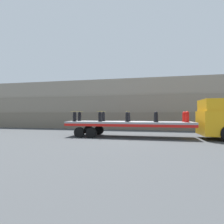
{
  "coord_description": "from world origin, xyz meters",
  "views": [
    {
      "loc": [
        1.65,
        -14.21,
        1.88
      ],
      "look_at": [
        -1.33,
        0.0,
        2.04
      ],
      "focal_mm": 28.0,
      "sensor_mm": 36.0,
      "label": 1
    }
  ],
  "objects_px": {
    "fire_hydrant_black_far_0": "(80,116)",
    "fire_hydrant_black_near_1": "(100,117)",
    "fire_hydrant_black_far_2": "(129,117)",
    "fire_hydrant_red_near_4": "(187,117)",
    "flatbed_trailer": "(121,124)",
    "fire_hydrant_black_near_3": "(156,117)",
    "fire_hydrant_black_near_2": "(127,117)",
    "truck_cab": "(217,119)",
    "fire_hydrant_black_near_0": "(75,117)",
    "fire_hydrant_red_far_4": "(184,117)",
    "fire_hydrant_black_far_1": "(103,116)",
    "fire_hydrant_black_far_3": "(156,117)"
  },
  "relations": [
    {
      "from": "fire_hydrant_black_far_0",
      "to": "fire_hydrant_red_near_4",
      "type": "distance_m",
      "value": 8.91
    },
    {
      "from": "fire_hydrant_black_near_1",
      "to": "fire_hydrant_black_far_1",
      "type": "xyz_separation_m",
      "value": [
        0.0,
        1.06,
        0.0
      ]
    },
    {
      "from": "fire_hydrant_black_far_2",
      "to": "fire_hydrant_black_near_3",
      "type": "xyz_separation_m",
      "value": [
        2.21,
        -1.06,
        0.0
      ]
    },
    {
      "from": "fire_hydrant_black_near_0",
      "to": "truck_cab",
      "type": "bearing_deg",
      "value": 2.75
    },
    {
      "from": "fire_hydrant_black_near_2",
      "to": "fire_hydrant_black_far_3",
      "type": "distance_m",
      "value": 2.45
    },
    {
      "from": "fire_hydrant_black_near_0",
      "to": "fire_hydrant_red_far_4",
      "type": "relative_size",
      "value": 1.0
    },
    {
      "from": "fire_hydrant_black_far_2",
      "to": "fire_hydrant_red_near_4",
      "type": "xyz_separation_m",
      "value": [
        4.42,
        -1.06,
        0.0
      ]
    },
    {
      "from": "fire_hydrant_black_far_0",
      "to": "fire_hydrant_black_near_0",
      "type": "bearing_deg",
      "value": -90.0
    },
    {
      "from": "fire_hydrant_black_near_2",
      "to": "fire_hydrant_red_near_4",
      "type": "bearing_deg",
      "value": 0.0
    },
    {
      "from": "fire_hydrant_black_near_2",
      "to": "fire_hydrant_red_near_4",
      "type": "xyz_separation_m",
      "value": [
        4.42,
        0.0,
        0.0
      ]
    },
    {
      "from": "truck_cab",
      "to": "fire_hydrant_black_near_3",
      "type": "xyz_separation_m",
      "value": [
        -4.38,
        -0.53,
        0.18
      ]
    },
    {
      "from": "fire_hydrant_black_near_0",
      "to": "fire_hydrant_black_far_0",
      "type": "relative_size",
      "value": 1.0
    },
    {
      "from": "fire_hydrant_black_far_1",
      "to": "fire_hydrant_black_near_0",
      "type": "bearing_deg",
      "value": -154.47
    },
    {
      "from": "truck_cab",
      "to": "fire_hydrant_black_far_1",
      "type": "bearing_deg",
      "value": 176.57
    },
    {
      "from": "fire_hydrant_black_far_2",
      "to": "fire_hydrant_black_far_3",
      "type": "relative_size",
      "value": 1.0
    },
    {
      "from": "fire_hydrant_red_near_4",
      "to": "flatbed_trailer",
      "type": "bearing_deg",
      "value": 173.93
    },
    {
      "from": "fire_hydrant_red_near_4",
      "to": "truck_cab",
      "type": "bearing_deg",
      "value": 13.69
    },
    {
      "from": "fire_hydrant_black_near_0",
      "to": "fire_hydrant_black_near_3",
      "type": "bearing_deg",
      "value": 0.0
    },
    {
      "from": "fire_hydrant_black_near_1",
      "to": "fire_hydrant_black_near_2",
      "type": "bearing_deg",
      "value": 0.0
    },
    {
      "from": "fire_hydrant_black_far_0",
      "to": "fire_hydrant_red_near_4",
      "type": "bearing_deg",
      "value": -6.81
    },
    {
      "from": "truck_cab",
      "to": "fire_hydrant_black_far_3",
      "type": "distance_m",
      "value": 4.42
    },
    {
      "from": "fire_hydrant_black_near_2",
      "to": "fire_hydrant_black_far_3",
      "type": "height_order",
      "value": "same"
    },
    {
      "from": "fire_hydrant_black_far_3",
      "to": "fire_hydrant_red_far_4",
      "type": "bearing_deg",
      "value": 0.0
    },
    {
      "from": "fire_hydrant_black_near_3",
      "to": "fire_hydrant_black_far_3",
      "type": "distance_m",
      "value": 1.06
    },
    {
      "from": "fire_hydrant_black_far_0",
      "to": "fire_hydrant_black_near_1",
      "type": "height_order",
      "value": "same"
    },
    {
      "from": "fire_hydrant_black_near_2",
      "to": "fire_hydrant_red_far_4",
      "type": "distance_m",
      "value": 4.55
    },
    {
      "from": "fire_hydrant_black_far_1",
      "to": "fire_hydrant_red_far_4",
      "type": "xyz_separation_m",
      "value": [
        6.64,
        0.0,
        0.0
      ]
    },
    {
      "from": "truck_cab",
      "to": "fire_hydrant_black_near_2",
      "type": "height_order",
      "value": "truck_cab"
    },
    {
      "from": "fire_hydrant_black_near_0",
      "to": "fire_hydrant_black_near_2",
      "type": "distance_m",
      "value": 4.42
    },
    {
      "from": "fire_hydrant_black_near_0",
      "to": "fire_hydrant_black_far_2",
      "type": "xyz_separation_m",
      "value": [
        4.42,
        1.06,
        0.0
      ]
    },
    {
      "from": "fire_hydrant_red_far_4",
      "to": "fire_hydrant_black_near_0",
      "type": "bearing_deg",
      "value": -173.19
    },
    {
      "from": "flatbed_trailer",
      "to": "fire_hydrant_black_near_2",
      "type": "distance_m",
      "value": 0.97
    },
    {
      "from": "fire_hydrant_black_near_0",
      "to": "fire_hydrant_black_near_1",
      "type": "bearing_deg",
      "value": 0.0
    },
    {
      "from": "fire_hydrant_black_near_2",
      "to": "fire_hydrant_black_far_3",
      "type": "xyz_separation_m",
      "value": [
        2.21,
        1.06,
        0.0
      ]
    },
    {
      "from": "fire_hydrant_black_far_1",
      "to": "fire_hydrant_black_near_2",
      "type": "relative_size",
      "value": 1.0
    },
    {
      "from": "fire_hydrant_black_near_1",
      "to": "fire_hydrant_red_near_4",
      "type": "relative_size",
      "value": 1.0
    },
    {
      "from": "fire_hydrant_black_near_0",
      "to": "fire_hydrant_black_far_1",
      "type": "bearing_deg",
      "value": 25.53
    },
    {
      "from": "fire_hydrant_black_far_0",
      "to": "fire_hydrant_red_far_4",
      "type": "bearing_deg",
      "value": 0.0
    },
    {
      "from": "truck_cab",
      "to": "fire_hydrant_black_near_2",
      "type": "distance_m",
      "value": 6.62
    },
    {
      "from": "fire_hydrant_red_near_4",
      "to": "fire_hydrant_black_far_1",
      "type": "bearing_deg",
      "value": 170.95
    },
    {
      "from": "fire_hydrant_black_near_1",
      "to": "fire_hydrant_black_near_3",
      "type": "xyz_separation_m",
      "value": [
        4.42,
        0.0,
        0.0
      ]
    },
    {
      "from": "fire_hydrant_black_near_1",
      "to": "fire_hydrant_black_near_3",
      "type": "relative_size",
      "value": 1.0
    },
    {
      "from": "fire_hydrant_black_far_0",
      "to": "fire_hydrant_black_near_3",
      "type": "bearing_deg",
      "value": -9.05
    },
    {
      "from": "flatbed_trailer",
      "to": "fire_hydrant_black_near_3",
      "type": "height_order",
      "value": "fire_hydrant_black_near_3"
    },
    {
      "from": "fire_hydrant_red_near_4",
      "to": "fire_hydrant_red_far_4",
      "type": "xyz_separation_m",
      "value": [
        0.0,
        1.06,
        0.0
      ]
    },
    {
      "from": "truck_cab",
      "to": "fire_hydrant_black_near_3",
      "type": "height_order",
      "value": "truck_cab"
    },
    {
      "from": "truck_cab",
      "to": "fire_hydrant_black_far_1",
      "type": "relative_size",
      "value": 3.63
    },
    {
      "from": "fire_hydrant_black_far_1",
      "to": "fire_hydrant_black_near_2",
      "type": "xyz_separation_m",
      "value": [
        2.21,
        -1.06,
        0.0
      ]
    },
    {
      "from": "truck_cab",
      "to": "fire_hydrant_red_near_4",
      "type": "relative_size",
      "value": 3.63
    },
    {
      "from": "fire_hydrant_black_far_1",
      "to": "fire_hydrant_black_far_2",
      "type": "relative_size",
      "value": 1.0
    }
  ]
}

